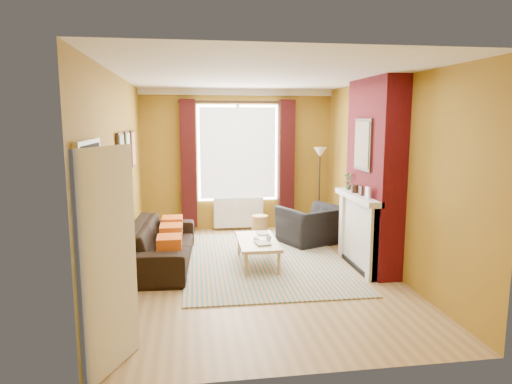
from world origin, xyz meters
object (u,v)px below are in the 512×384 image
wicker_stool (260,225)px  floor_lamp (320,166)px  sofa (161,244)px  armchair (312,225)px  coffee_table (258,243)px

wicker_stool → floor_lamp: 1.65m
wicker_stool → floor_lamp: bearing=4.8°
sofa → armchair: size_ratio=2.19×
sofa → floor_lamp: bearing=-57.3°
armchair → floor_lamp: bearing=-138.4°
coffee_table → floor_lamp: (1.51, 1.88, 0.97)m
wicker_stool → floor_lamp: (1.20, 0.10, 1.13)m
armchair → coffee_table: (-1.15, -1.09, 0.02)m
floor_lamp → sofa: bearing=-151.0°
sofa → wicker_stool: bearing=-45.2°
sofa → floor_lamp: (2.97, 1.64, 0.99)m
sofa → coffee_table: bearing=-95.5°
coffee_table → sofa: bearing=171.7°
coffee_table → floor_lamp: floor_lamp is taller
coffee_table → wicker_stool: 1.82m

